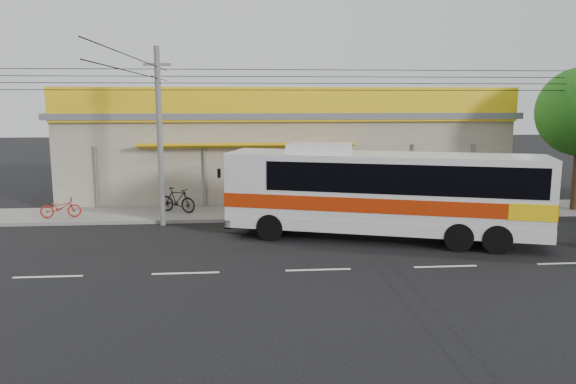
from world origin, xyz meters
The scene contains 8 objects.
ground centered at (0.00, 0.00, 0.00)m, with size 120.00×120.00×0.00m, color black.
sidewalk centered at (0.00, 6.00, 0.07)m, with size 30.00×3.20×0.15m, color slate.
lane_markings centered at (0.00, -2.50, 0.00)m, with size 50.00×0.12×0.01m, color silver, non-canonical shape.
storefront_building centered at (-0.01, 11.54, 2.30)m, with size 22.60×9.20×5.70m.
coach_bus centered at (3.05, 0.99, 1.89)m, with size 11.65×5.85×3.53m.
motorbike_red centered at (-9.98, 5.33, 0.59)m, with size 0.58×1.66×0.87m, color #9B150B.
motorbike_dark centered at (-5.15, 6.08, 0.70)m, with size 0.52×1.84×1.11m, color black.
utility_pole centered at (-5.55, 4.20, 5.96)m, with size 34.00×14.00×7.22m.
Camera 1 is at (-2.32, -18.86, 5.16)m, focal length 35.00 mm.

